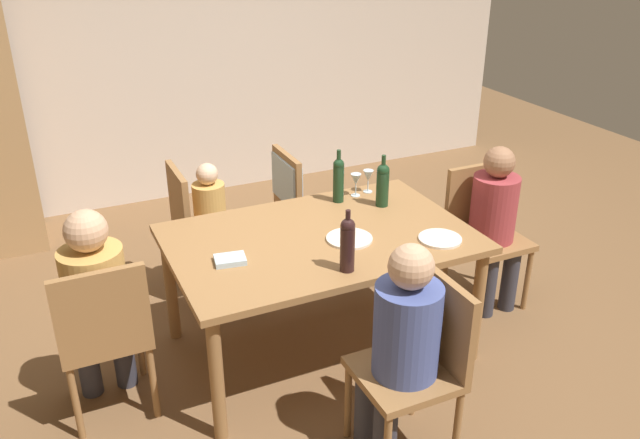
{
  "coord_description": "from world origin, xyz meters",
  "views": [
    {
      "loc": [
        -1.39,
        -2.99,
        2.42
      ],
      "look_at": [
        0.0,
        0.0,
        0.86
      ],
      "focal_mm": 36.78,
      "sensor_mm": 36.0,
      "label": 1
    }
  ],
  "objects_px": {
    "chair_far_right": "(297,196)",
    "wine_glass_centre": "(368,177)",
    "chair_near": "(421,356)",
    "handbag": "(355,244)",
    "wine_bottle_short_olive": "(339,179)",
    "dinner_plate_host": "(440,239)",
    "person_woman_host": "(97,297)",
    "wine_bottle_tall_green": "(383,184)",
    "wine_glass_near_left": "(356,180)",
    "chair_left_end": "(104,330)",
    "dining_table": "(320,248)",
    "person_man_guest": "(495,217)",
    "dinner_plate_guest_left": "(349,239)",
    "chair_far_left": "(198,222)",
    "person_man_bearded": "(401,341)",
    "person_child_small": "(214,215)",
    "wine_bottle_dark_red": "(347,243)",
    "chair_right_end": "(482,225)"
  },
  "relations": [
    {
      "from": "dining_table",
      "to": "person_woman_host",
      "type": "height_order",
      "value": "person_woman_host"
    },
    {
      "from": "wine_glass_centre",
      "to": "person_man_guest",
      "type": "bearing_deg",
      "value": -34.82
    },
    {
      "from": "person_woman_host",
      "to": "wine_bottle_tall_green",
      "type": "height_order",
      "value": "person_woman_host"
    },
    {
      "from": "wine_bottle_tall_green",
      "to": "handbag",
      "type": "bearing_deg",
      "value": 73.87
    },
    {
      "from": "wine_bottle_short_olive",
      "to": "wine_glass_near_left",
      "type": "xyz_separation_m",
      "value": [
        0.14,
        0.03,
        -0.05
      ]
    },
    {
      "from": "chair_left_end",
      "to": "dinner_plate_host",
      "type": "height_order",
      "value": "chair_left_end"
    },
    {
      "from": "wine_glass_near_left",
      "to": "handbag",
      "type": "bearing_deg",
      "value": 60.92
    },
    {
      "from": "wine_bottle_tall_green",
      "to": "wine_glass_centre",
      "type": "xyz_separation_m",
      "value": [
        0.02,
        0.23,
        -0.04
      ]
    },
    {
      "from": "chair_far_right",
      "to": "person_man_bearded",
      "type": "height_order",
      "value": "person_man_bearded"
    },
    {
      "from": "chair_left_end",
      "to": "chair_far_right",
      "type": "bearing_deg",
      "value": 34.49
    },
    {
      "from": "chair_left_end",
      "to": "person_child_small",
      "type": "height_order",
      "value": "person_child_small"
    },
    {
      "from": "chair_far_left",
      "to": "person_man_bearded",
      "type": "relative_size",
      "value": 0.81
    },
    {
      "from": "person_woman_host",
      "to": "wine_glass_near_left",
      "type": "bearing_deg",
      "value": 13.31
    },
    {
      "from": "person_man_guest",
      "to": "chair_far_right",
      "type": "bearing_deg",
      "value": -44.62
    },
    {
      "from": "chair_left_end",
      "to": "dining_table",
      "type": "bearing_deg",
      "value": 4.07
    },
    {
      "from": "dinner_plate_host",
      "to": "wine_bottle_dark_red",
      "type": "bearing_deg",
      "value": -172.47
    },
    {
      "from": "chair_left_end",
      "to": "dinner_plate_host",
      "type": "xyz_separation_m",
      "value": [
        1.81,
        -0.24,
        0.23
      ]
    },
    {
      "from": "handbag",
      "to": "wine_bottle_tall_green",
      "type": "bearing_deg",
      "value": -106.13
    },
    {
      "from": "chair_left_end",
      "to": "wine_glass_near_left",
      "type": "relative_size",
      "value": 6.17
    },
    {
      "from": "person_woman_host",
      "to": "wine_glass_near_left",
      "type": "relative_size",
      "value": 7.7
    },
    {
      "from": "chair_near",
      "to": "handbag",
      "type": "distance_m",
      "value": 2.01
    },
    {
      "from": "chair_near",
      "to": "handbag",
      "type": "height_order",
      "value": "chair_near"
    },
    {
      "from": "chair_far_right",
      "to": "wine_glass_centre",
      "type": "distance_m",
      "value": 0.63
    },
    {
      "from": "person_man_bearded",
      "to": "dining_table",
      "type": "bearing_deg",
      "value": -1.59
    },
    {
      "from": "wine_bottle_tall_green",
      "to": "wine_glass_near_left",
      "type": "xyz_separation_m",
      "value": [
        -0.08,
        0.2,
        -0.04
      ]
    },
    {
      "from": "chair_far_left",
      "to": "wine_glass_near_left",
      "type": "distance_m",
      "value": 1.1
    },
    {
      "from": "wine_bottle_tall_green",
      "to": "chair_left_end",
      "type": "bearing_deg",
      "value": -170.1
    },
    {
      "from": "person_woman_host",
      "to": "wine_glass_centre",
      "type": "relative_size",
      "value": 7.7
    },
    {
      "from": "wine_bottle_tall_green",
      "to": "wine_bottle_dark_red",
      "type": "xyz_separation_m",
      "value": [
        -0.56,
        -0.63,
        0.01
      ]
    },
    {
      "from": "wine_bottle_tall_green",
      "to": "wine_glass_near_left",
      "type": "height_order",
      "value": "wine_bottle_tall_green"
    },
    {
      "from": "dining_table",
      "to": "person_man_bearded",
      "type": "relative_size",
      "value": 1.49
    },
    {
      "from": "wine_bottle_tall_green",
      "to": "wine_bottle_short_olive",
      "type": "xyz_separation_m",
      "value": [
        -0.22,
        0.17,
        0.01
      ]
    },
    {
      "from": "person_man_guest",
      "to": "wine_bottle_dark_red",
      "type": "relative_size",
      "value": 3.31
    },
    {
      "from": "chair_left_end",
      "to": "wine_glass_centre",
      "type": "bearing_deg",
      "value": 16.68
    },
    {
      "from": "chair_far_left",
      "to": "chair_near",
      "type": "bearing_deg",
      "value": 16.6
    },
    {
      "from": "chair_left_end",
      "to": "handbag",
      "type": "distance_m",
      "value": 2.24
    },
    {
      "from": "wine_bottle_short_olive",
      "to": "dinner_plate_host",
      "type": "height_order",
      "value": "wine_bottle_short_olive"
    },
    {
      "from": "wine_bottle_dark_red",
      "to": "person_man_bearded",
      "type": "bearing_deg",
      "value": -88.45
    },
    {
      "from": "dining_table",
      "to": "person_man_guest",
      "type": "relative_size",
      "value": 1.53
    },
    {
      "from": "wine_bottle_tall_green",
      "to": "person_child_small",
      "type": "bearing_deg",
      "value": 141.03
    },
    {
      "from": "chair_left_end",
      "to": "wine_bottle_tall_green",
      "type": "relative_size",
      "value": 2.8
    },
    {
      "from": "chair_near",
      "to": "chair_right_end",
      "type": "xyz_separation_m",
      "value": [
        1.14,
        1.02,
        0.0
      ]
    },
    {
      "from": "chair_left_end",
      "to": "wine_bottle_dark_red",
      "type": "bearing_deg",
      "value": -15.34
    },
    {
      "from": "wine_bottle_tall_green",
      "to": "person_man_bearded",
      "type": "bearing_deg",
      "value": -115.61
    },
    {
      "from": "person_man_bearded",
      "to": "person_child_small",
      "type": "xyz_separation_m",
      "value": [
        -0.33,
        1.86,
        -0.1
      ]
    },
    {
      "from": "person_man_guest",
      "to": "person_child_small",
      "type": "relative_size",
      "value": 1.18
    },
    {
      "from": "dinner_plate_guest_left",
      "to": "handbag",
      "type": "height_order",
      "value": "dinner_plate_guest_left"
    },
    {
      "from": "person_man_bearded",
      "to": "wine_glass_centre",
      "type": "height_order",
      "value": "person_man_bearded"
    },
    {
      "from": "chair_far_left",
      "to": "wine_glass_near_left",
      "type": "relative_size",
      "value": 6.17
    },
    {
      "from": "person_man_guest",
      "to": "wine_bottle_short_olive",
      "type": "height_order",
      "value": "person_man_guest"
    }
  ]
}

